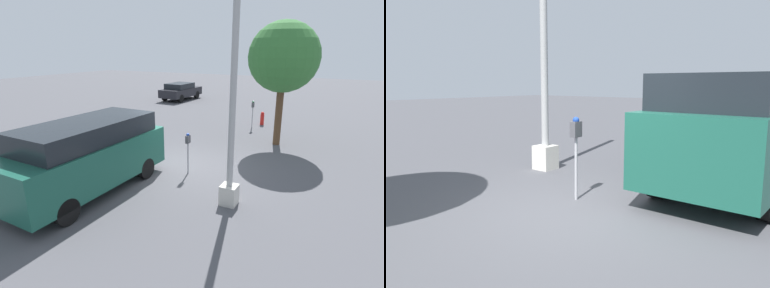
# 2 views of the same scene
# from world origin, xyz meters

# --- Properties ---
(ground_plane) EXTENTS (80.00, 80.00, 0.00)m
(ground_plane) POSITION_xyz_m (0.00, 0.00, 0.00)
(ground_plane) COLOR #4C4C51
(parking_meter_near) EXTENTS (0.20, 0.12, 1.41)m
(parking_meter_near) POSITION_xyz_m (0.42, 0.40, 1.04)
(parking_meter_near) COLOR #9E9EA3
(parking_meter_near) RESTS_ON ground
(lamp_post) EXTENTS (0.44, 0.44, 5.91)m
(lamp_post) POSITION_xyz_m (1.79, 2.38, 1.97)
(lamp_post) COLOR beige
(lamp_post) RESTS_ON ground
(parked_van) EXTENTS (5.06, 2.06, 2.11)m
(parked_van) POSITION_xyz_m (2.90, -1.55, 1.14)
(parked_van) COLOR #195142
(parked_van) RESTS_ON ground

